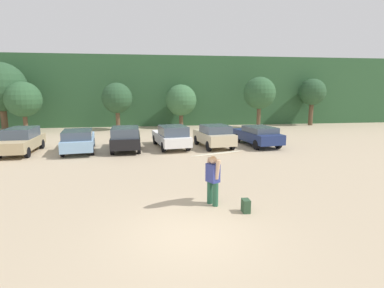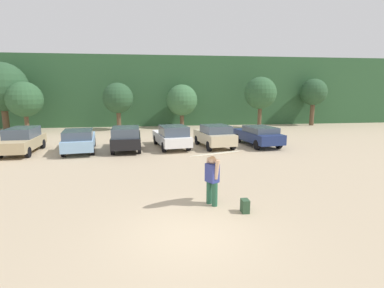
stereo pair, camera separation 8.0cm
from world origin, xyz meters
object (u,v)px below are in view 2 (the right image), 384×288
Objects in this scene: parked_car_black at (126,138)px; parked_car_white at (172,136)px; parked_car_sky_blue at (79,140)px; parked_car_navy at (258,135)px; parked_car_champagne at (215,136)px; person_adult at (212,178)px; backpack_dropped at (245,206)px; surfboard_cream at (216,154)px; parked_car_tan at (22,140)px.

parked_car_black reaches higher than parked_car_white.
parked_car_sky_blue reaches higher than parked_car_navy.
person_adult is at bearing 158.80° from parked_car_champagne.
parked_car_black is 2.49× the size of person_adult.
parked_car_black is 0.90× the size of parked_car_white.
parked_car_navy reaches higher than backpack_dropped.
parked_car_sky_blue is 2.40× the size of surfboard_cream.
parked_car_white is 11.01m from surfboard_cream.
person_adult is at bearing 174.43° from parked_car_white.
person_adult reaches higher than parked_car_white.
parked_car_black reaches higher than parked_car_sky_blue.
parked_car_navy is at bearing -95.89° from parked_car_champagne.
surfboard_cream reaches higher than parked_car_white.
surfboard_cream is (0.10, -0.09, 0.88)m from person_adult.
parked_car_white reaches higher than backpack_dropped.
surfboard_cream is (0.74, -10.93, 1.05)m from parked_car_white.
parked_car_tan is at bearing 134.92° from backpack_dropped.
parked_car_champagne is 3.29m from parked_car_navy.
parked_car_navy is (15.99, 0.37, -0.06)m from parked_car_tan.
parked_car_sky_blue is 12.59m from surfboard_cream.
parked_car_tan reaches higher than parked_car_sky_blue.
person_adult reaches higher than parked_car_tan.
parked_car_tan is 0.95× the size of parked_car_navy.
parked_car_tan is 6.59m from parked_car_black.
parked_car_black is at bearing -98.97° from person_adult.
parked_car_sky_blue is (3.54, -0.08, -0.06)m from parked_car_tan.
parked_car_white is 6.31m from parked_car_navy.
parked_car_sky_blue is at bearing -85.62° from person_adult.
parked_car_sky_blue is at bearing -76.59° from surfboard_cream.
person_adult reaches higher than parked_car_sky_blue.
parked_car_white is 2.37× the size of surfboard_cream.
backpack_dropped is (-1.44, -11.51, -0.61)m from parked_car_champagne.
parked_car_black is 3.12m from parked_car_white.
person_adult is at bearing -155.29° from parked_car_sky_blue.
parked_car_champagne is 9.40× the size of backpack_dropped.
parked_car_navy is (3.28, 0.15, -0.05)m from parked_car_champagne.
parked_car_champagne is at bearing -131.32° from person_adult.
parked_car_navy is (6.31, 0.00, -0.04)m from parked_car_white.
parked_car_navy is at bearing -98.93° from parked_car_white.
parked_car_white is at bearing -94.22° from parked_car_sky_blue.
person_adult is (-2.39, -10.69, 0.16)m from parked_car_champagne.
parked_car_sky_blue is 13.64m from backpack_dropped.
parked_car_sky_blue is at bearing 87.29° from parked_car_black.
parked_car_black is at bearing -98.64° from parked_car_sky_blue.
person_adult reaches higher than parked_car_champagne.
parked_car_champagne is 10.95m from person_adult.
parked_car_white is at bearing -105.96° from surfboard_cream.
parked_car_tan is 1.02× the size of parked_car_black.
parked_car_white reaches higher than parked_car_navy.
surfboard_cream is at bearing -162.39° from parked_car_black.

